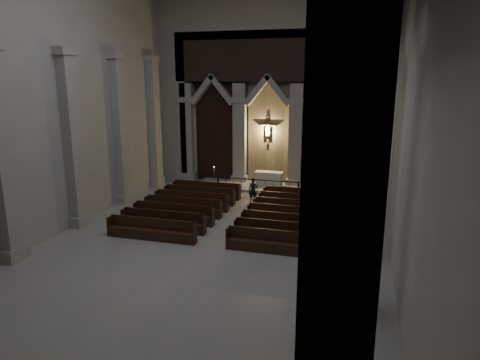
{
  "coord_description": "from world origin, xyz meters",
  "views": [
    {
      "loc": [
        5.58,
        -14.75,
        6.74
      ],
      "look_at": [
        0.61,
        3.0,
        2.32
      ],
      "focal_mm": 32.0,
      "sensor_mm": 36.0,
      "label": 1
    }
  ],
  "objects_px": {
    "altar": "(269,179)",
    "worshipper": "(253,190)",
    "candle_stand_right": "(309,189)",
    "candle_stand_left": "(214,185)",
    "pews": "(235,214)",
    "altar_rail": "(257,184)"
  },
  "relations": [
    {
      "from": "candle_stand_left",
      "to": "candle_stand_right",
      "type": "relative_size",
      "value": 1.12
    },
    {
      "from": "altar",
      "to": "altar_rail",
      "type": "xyz_separation_m",
      "value": [
        -0.32,
        -1.8,
        0.05
      ]
    },
    {
      "from": "candle_stand_left",
      "to": "pews",
      "type": "distance_m",
      "value": 5.46
    },
    {
      "from": "pews",
      "to": "altar",
      "type": "bearing_deg",
      "value": 87.17
    },
    {
      "from": "altar",
      "to": "worshipper",
      "type": "distance_m",
      "value": 3.36
    },
    {
      "from": "altar_rail",
      "to": "candle_stand_right",
      "type": "distance_m",
      "value": 3.03
    },
    {
      "from": "pews",
      "to": "altar_rail",
      "type": "bearing_deg",
      "value": 90.0
    },
    {
      "from": "altar",
      "to": "worshipper",
      "type": "xyz_separation_m",
      "value": [
        -0.19,
        -3.36,
        0.08
      ]
    },
    {
      "from": "candle_stand_right",
      "to": "altar",
      "type": "bearing_deg",
      "value": 156.79
    },
    {
      "from": "altar",
      "to": "candle_stand_left",
      "type": "xyz_separation_m",
      "value": [
        -3.01,
        -1.75,
        -0.17
      ]
    },
    {
      "from": "altar_rail",
      "to": "altar",
      "type": "bearing_deg",
      "value": 79.84
    },
    {
      "from": "candle_stand_left",
      "to": "candle_stand_right",
      "type": "xyz_separation_m",
      "value": [
        5.63,
        0.63,
        -0.04
      ]
    },
    {
      "from": "worshipper",
      "to": "altar_rail",
      "type": "bearing_deg",
      "value": 96.47
    },
    {
      "from": "candle_stand_right",
      "to": "worshipper",
      "type": "distance_m",
      "value": 3.6
    },
    {
      "from": "altar_rail",
      "to": "worshipper",
      "type": "xyz_separation_m",
      "value": [
        0.13,
        -1.56,
        0.04
      ]
    },
    {
      "from": "altar",
      "to": "worshipper",
      "type": "relative_size",
      "value": 1.27
    },
    {
      "from": "altar_rail",
      "to": "worshipper",
      "type": "height_order",
      "value": "worshipper"
    },
    {
      "from": "candle_stand_left",
      "to": "pews",
      "type": "bearing_deg",
      "value": -60.57
    },
    {
      "from": "altar_rail",
      "to": "pews",
      "type": "distance_m",
      "value": 4.72
    },
    {
      "from": "worshipper",
      "to": "pews",
      "type": "bearing_deg",
      "value": -90.84
    },
    {
      "from": "altar_rail",
      "to": "worshipper",
      "type": "relative_size",
      "value": 3.62
    },
    {
      "from": "altar",
      "to": "candle_stand_right",
      "type": "distance_m",
      "value": 2.86
    }
  ]
}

